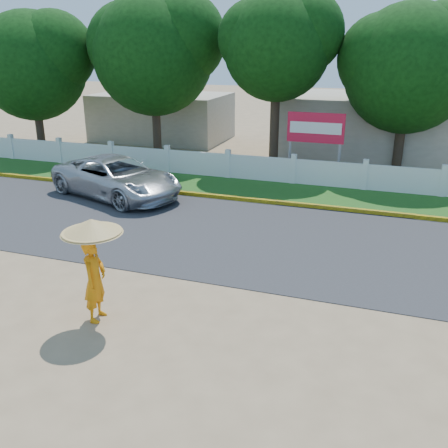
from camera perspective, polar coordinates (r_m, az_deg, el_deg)
name	(u,v)px	position (r m, az deg, el deg)	size (l,w,h in m)	color
ground	(197,302)	(12.03, -3.16, -8.95)	(120.00, 120.00, 0.00)	#9E8460
road	(250,237)	(15.88, 2.95, -1.44)	(60.00, 7.00, 0.02)	#38383A
grass_verge	(286,192)	(20.71, 7.05, 3.63)	(60.00, 3.50, 0.03)	#2D601E
curb	(276,202)	(19.10, 5.96, 2.46)	(40.00, 0.18, 0.16)	yellow
fence	(293,171)	(21.94, 7.93, 5.98)	(40.00, 0.10, 1.10)	silver
building_near	(376,127)	(28.05, 17.02, 10.57)	(10.00, 6.00, 3.20)	#B7AD99
building_far	(162,117)	(32.27, -7.07, 12.06)	(8.00, 5.00, 2.80)	#B7AD99
vehicle	(117,177)	(20.26, -12.17, 5.23)	(2.62, 5.68, 1.58)	#AFB3B7
monk_with_parasol	(93,255)	(11.03, -14.72, -3.48)	(1.30, 1.30, 2.37)	orange
billboard	(315,131)	(22.56, 10.41, 10.36)	(2.50, 0.13, 2.95)	gray
tree_row	(315,56)	(24.14, 10.35, 18.34)	(34.63, 7.43, 9.09)	#473828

